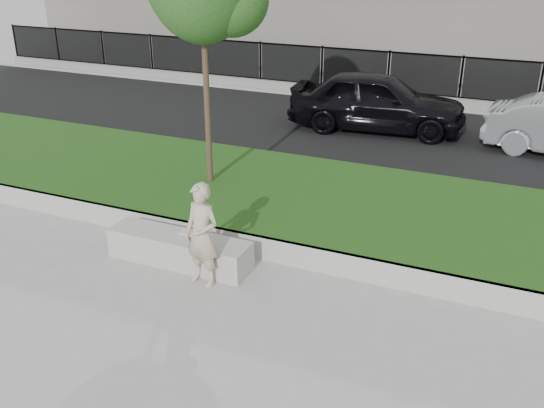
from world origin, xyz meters
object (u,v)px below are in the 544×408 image
at_px(book, 188,232).
at_px(man, 202,235).
at_px(car_dark, 377,101).
at_px(stone_bench, 179,249).

bearing_deg(book, man, -50.33).
bearing_deg(man, car_dark, 98.89).
distance_m(stone_bench, car_dark, 8.41).
bearing_deg(man, stone_bench, 161.18).
bearing_deg(book, car_dark, 76.14).
relative_size(man, car_dark, 0.35).
distance_m(man, book, 0.81).
relative_size(stone_bench, man, 1.48).
height_order(book, car_dark, car_dark).
bearing_deg(car_dark, book, 168.18).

